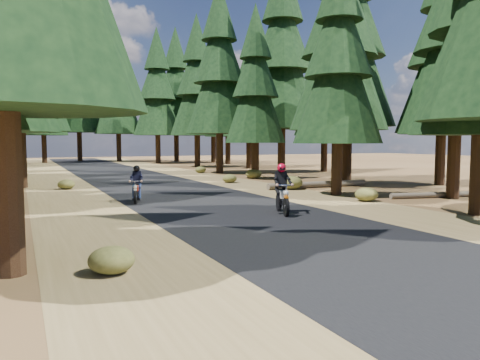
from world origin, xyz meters
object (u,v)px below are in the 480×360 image
log_near (318,184)px  log_far (434,195)px  rider_lead (282,197)px  rider_follow (137,190)px

log_near → log_far: size_ratio=1.47×
log_near → rider_lead: rider_lead is taller
log_far → rider_lead: 7.96m
log_far → log_near: bearing=120.6°
log_far → rider_lead: bearing=-160.1°
rider_lead → rider_follow: bearing=-34.4°
log_near → rider_lead: 9.01m
log_far → rider_lead: (-7.88, -1.03, 0.43)m
log_far → rider_follow: rider_follow is taller
log_far → rider_lead: size_ratio=2.08×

